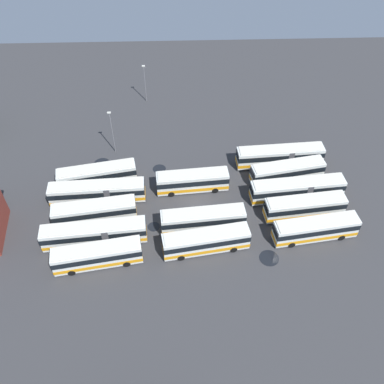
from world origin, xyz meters
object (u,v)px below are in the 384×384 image
at_px(bus_row0_slot2, 297,189).
at_px(bus_row1_slot3, 203,219).
at_px(bus_row1_slot1, 192,181).
at_px(bus_row1_slot4, 206,241).
at_px(lamp_post_mid_lot, 145,82).
at_px(bus_row0_slot3, 305,207).
at_px(bus_row2_slot2, 95,212).
at_px(bus_row2_slot3, 95,233).
at_px(lamp_post_by_building, 112,131).
at_px(bus_row2_slot4, 97,255).
at_px(bus_row0_slot4, 316,229).
at_px(bus_row2_slot0, 97,175).
at_px(bus_row2_slot1, 98,192).
at_px(bus_row0_slot1, 287,172).
at_px(bus_row0_slot0, 280,156).

xyz_separation_m(bus_row0_slot2, bus_row1_slot3, (14.67, 5.54, -0.00)).
bearing_deg(bus_row1_slot1, bus_row0_slot2, 171.76).
height_order(bus_row1_slot4, lamp_post_mid_lot, lamp_post_mid_lot).
height_order(bus_row1_slot1, bus_row1_slot3, same).
distance_m(bus_row0_slot3, bus_row2_slot2, 30.47).
height_order(bus_row0_slot3, bus_row2_slot3, same).
bearing_deg(bus_row2_slot3, bus_row1_slot3, -172.41).
relative_size(bus_row2_slot2, lamp_post_by_building, 1.48).
xyz_separation_m(bus_row1_slot1, bus_row2_slot4, (12.98, 13.53, 0.00)).
relative_size(bus_row0_slot2, bus_row1_slot4, 1.20).
relative_size(bus_row0_slot2, bus_row1_slot1, 1.28).
height_order(bus_row0_slot4, bus_row2_slot3, same).
xyz_separation_m(bus_row2_slot0, bus_row2_slot1, (-0.52, 3.66, 0.00)).
relative_size(bus_row1_slot1, bus_row1_slot4, 0.93).
distance_m(bus_row2_slot2, lamp_post_mid_lot, 31.50).
xyz_separation_m(bus_row0_slot1, bus_row1_slot4, (13.67, 13.29, 0.00)).
xyz_separation_m(bus_row0_slot1, bus_row1_slot3, (13.87, 9.45, 0.00)).
xyz_separation_m(bus_row0_slot0, bus_row0_slot4, (-2.10, 15.54, -0.00)).
bearing_deg(bus_row0_slot4, bus_row1_slot1, -31.07).
relative_size(bus_row0_slot2, bus_row2_slot0, 1.17).
distance_m(bus_row0_slot1, bus_row1_slot1, 15.16).
bearing_deg(bus_row2_slot0, bus_row0_slot4, 159.35).
bearing_deg(bus_row0_slot0, bus_row1_slot1, 20.40).
bearing_deg(lamp_post_by_building, bus_row0_slot4, 146.40).
bearing_deg(bus_row0_slot0, bus_row2_slot4, 34.48).
height_order(bus_row0_slot2, bus_row1_slot4, same).
xyz_separation_m(bus_row0_slot3, bus_row2_slot4, (29.14, 7.58, -0.00)).
relative_size(bus_row0_slot4, bus_row2_slot2, 1.00).
relative_size(bus_row0_slot3, bus_row1_slot4, 0.99).
bearing_deg(bus_row0_slot1, bus_row2_slot1, 6.68).
bearing_deg(bus_row2_slot3, bus_row0_slot3, -172.61).
bearing_deg(bus_row1_slot4, bus_row0_slot4, -174.12).
bearing_deg(bus_row1_slot4, bus_row2_slot0, -39.65).
bearing_deg(bus_row2_slot1, bus_row2_slot3, 93.94).
height_order(bus_row0_slot2, bus_row2_slot2, same).
bearing_deg(bus_row0_slot0, bus_row0_slot1, 96.34).
height_order(lamp_post_by_building, lamp_post_mid_lot, lamp_post_by_building).
height_order(bus_row2_slot3, lamp_post_by_building, lamp_post_by_building).
bearing_deg(bus_row0_slot3, bus_row0_slot2, -85.68).
distance_m(bus_row0_slot4, bus_row2_slot3, 30.56).
bearing_deg(bus_row2_slot4, bus_row2_slot3, -77.48).
bearing_deg(bus_row1_slot1, bus_row2_slot2, 22.20).
xyz_separation_m(bus_row0_slot0, bus_row2_slot0, (29.53, 3.63, -0.00)).
height_order(bus_row0_slot2, bus_row0_slot3, same).
bearing_deg(bus_row2_slot4, lamp_post_mid_lot, -97.06).
relative_size(bus_row1_slot1, bus_row2_slot2, 0.93).
xyz_separation_m(bus_row1_slot1, bus_row2_slot2, (14.32, 5.84, 0.00)).
height_order(bus_row1_slot1, bus_row2_slot0, same).
xyz_separation_m(bus_row0_slot1, lamp_post_by_building, (28.02, -8.02, 2.68)).
xyz_separation_m(bus_row0_slot2, bus_row1_slot4, (14.47, 9.38, -0.00)).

